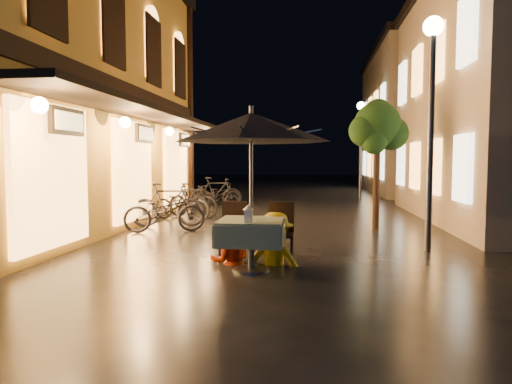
# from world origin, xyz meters

# --- Properties ---
(ground) EXTENTS (90.00, 90.00, 0.00)m
(ground) POSITION_xyz_m (0.00, 0.00, 0.00)
(ground) COLOR black
(ground) RESTS_ON ground
(west_building) EXTENTS (5.90, 11.40, 7.40)m
(west_building) POSITION_xyz_m (-5.72, 4.00, 3.71)
(west_building) COLOR gold
(west_building) RESTS_ON ground
(east_building_far) EXTENTS (7.30, 10.30, 7.30)m
(east_building_far) POSITION_xyz_m (7.49, 18.00, 3.66)
(east_building_far) COLOR #B9A691
(east_building_far) RESTS_ON ground
(street_tree) EXTENTS (1.43, 1.20, 3.15)m
(street_tree) POSITION_xyz_m (2.41, 4.51, 2.42)
(street_tree) COLOR black
(street_tree) RESTS_ON ground
(streetlamp_near) EXTENTS (0.36, 0.36, 4.23)m
(streetlamp_near) POSITION_xyz_m (3.00, 2.00, 2.92)
(streetlamp_near) COLOR #59595E
(streetlamp_near) RESTS_ON ground
(streetlamp_far) EXTENTS (0.36, 0.36, 4.23)m
(streetlamp_far) POSITION_xyz_m (3.00, 14.00, 2.92)
(streetlamp_far) COLOR #59595E
(streetlamp_far) RESTS_ON ground
(cafe_table) EXTENTS (0.99, 0.99, 0.78)m
(cafe_table) POSITION_xyz_m (-0.03, 0.07, 0.59)
(cafe_table) COLOR #59595E
(cafe_table) RESTS_ON ground
(patio_umbrella) EXTENTS (2.35, 2.35, 2.46)m
(patio_umbrella) POSITION_xyz_m (-0.03, 0.07, 2.15)
(patio_umbrella) COLOR #59595E
(patio_umbrella) RESTS_ON ground
(cafe_chair_left) EXTENTS (0.42, 0.42, 0.97)m
(cafe_chair_left) POSITION_xyz_m (-0.43, 0.81, 0.54)
(cafe_chair_left) COLOR black
(cafe_chair_left) RESTS_ON ground
(cafe_chair_right) EXTENTS (0.42, 0.42, 0.97)m
(cafe_chair_right) POSITION_xyz_m (0.37, 0.81, 0.54)
(cafe_chair_right) COLOR black
(cafe_chair_right) RESTS_ON ground
(table_lantern) EXTENTS (0.16, 0.16, 0.25)m
(table_lantern) POSITION_xyz_m (-0.03, -0.23, 0.92)
(table_lantern) COLOR white
(table_lantern) RESTS_ON cafe_table
(person_orange) EXTENTS (0.77, 0.67, 1.36)m
(person_orange) POSITION_xyz_m (-0.44, 0.57, 0.68)
(person_orange) COLOR #BE2A00
(person_orange) RESTS_ON ground
(person_yellow) EXTENTS (1.17, 0.87, 1.62)m
(person_yellow) POSITION_xyz_m (0.29, 0.59, 0.81)
(person_yellow) COLOR gold
(person_yellow) RESTS_ON ground
(bicycle_0) EXTENTS (1.95, 1.21, 0.97)m
(bicycle_0) POSITION_xyz_m (-2.50, 3.48, 0.48)
(bicycle_0) COLOR black
(bicycle_0) RESTS_ON ground
(bicycle_1) EXTENTS (1.92, 0.94, 1.11)m
(bicycle_1) POSITION_xyz_m (-2.69, 4.33, 0.56)
(bicycle_1) COLOR black
(bicycle_1) RESTS_ON ground
(bicycle_2) EXTENTS (1.81, 0.94, 0.91)m
(bicycle_2) POSITION_xyz_m (-2.74, 5.70, 0.45)
(bicycle_2) COLOR black
(bicycle_2) RESTS_ON ground
(bicycle_3) EXTENTS (1.73, 0.97, 1.00)m
(bicycle_3) POSITION_xyz_m (-2.56, 6.19, 0.50)
(bicycle_3) COLOR black
(bicycle_3) RESTS_ON ground
(bicycle_4) EXTENTS (1.67, 1.06, 0.83)m
(bicycle_4) POSITION_xyz_m (-2.22, 7.82, 0.42)
(bicycle_4) COLOR black
(bicycle_4) RESTS_ON ground
(bicycle_5) EXTENTS (1.86, 1.06, 1.08)m
(bicycle_5) POSITION_xyz_m (-2.42, 8.88, 0.54)
(bicycle_5) COLOR black
(bicycle_5) RESTS_ON ground
(bicycle_6) EXTENTS (1.63, 0.76, 0.82)m
(bicycle_6) POSITION_xyz_m (-2.55, 9.96, 0.41)
(bicycle_6) COLOR black
(bicycle_6) RESTS_ON ground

